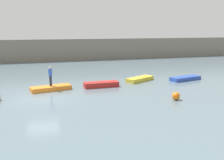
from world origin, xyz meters
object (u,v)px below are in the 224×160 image
Objects in this scene: rowboat_yellow at (140,79)px; mooring_buoy at (176,96)px; rowboat_orange at (51,88)px; person_blue_shirt at (50,75)px; rowboat_red at (101,84)px; rowboat_blue at (185,78)px.

rowboat_yellow is 5.36× the size of mooring_buoy.
rowboat_orange is 1.98× the size of person_blue_shirt.
mooring_buoy is (9.11, -5.87, 0.12)m from rowboat_orange.
rowboat_red is 0.92× the size of rowboat_blue.
rowboat_orange is 1.07× the size of rowboat_red.
rowboat_blue is at bearing -10.21° from rowboat_orange.
mooring_buoy reaches higher than rowboat_blue.
rowboat_red reaches higher than rowboat_blue.
rowboat_red is at bearing 170.06° from rowboat_yellow.
person_blue_shirt is (0.00, 0.00, 1.18)m from rowboat_orange.
person_blue_shirt reaches higher than rowboat_yellow.
mooring_buoy is at bearing -53.00° from rowboat_red.
rowboat_red is at bearing 170.65° from rowboat_blue.
rowboat_red is 9.42m from rowboat_blue.
person_blue_shirt is at bearing 147.23° from mooring_buoy.
rowboat_red is 5.27× the size of mooring_buoy.
rowboat_red is 7.39m from mooring_buoy.
mooring_buoy reaches higher than rowboat_orange.
rowboat_blue is 8.05m from mooring_buoy.
mooring_buoy is (4.48, -5.88, 0.07)m from rowboat_red.
rowboat_blue is (4.83, -0.98, -0.01)m from rowboat_yellow.
rowboat_orange reaches higher than rowboat_blue.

